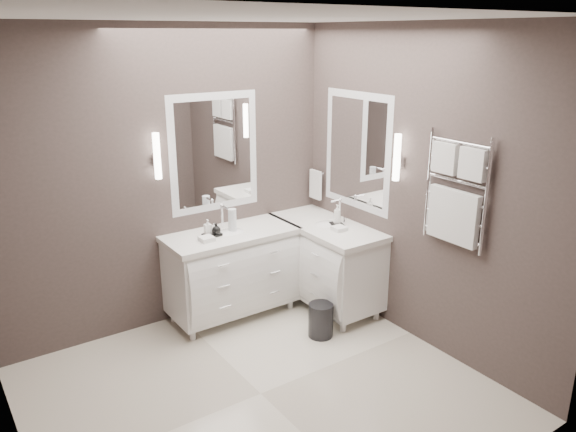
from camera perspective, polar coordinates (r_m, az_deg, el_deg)
floor at (r=4.47m, az=-2.79°, el=-17.63°), size 3.20×3.00×0.01m
ceiling at (r=3.63m, az=-3.48°, el=19.65°), size 3.20×3.00×0.01m
wall_back at (r=5.13m, az=-11.95°, el=3.57°), size 3.20×0.01×2.70m
wall_front at (r=2.77m, az=13.67°, el=-9.42°), size 3.20×0.01×2.70m
wall_left at (r=3.36m, az=-27.25°, el=-5.99°), size 0.01×3.00×2.70m
wall_right at (r=4.83m, az=13.34°, el=2.57°), size 0.01×3.00×2.70m
vanity_back at (r=5.35m, az=-5.72°, el=-5.30°), size 1.24×0.59×0.97m
vanity_right at (r=5.55m, az=3.87°, el=-4.37°), size 0.59×1.24×0.97m
mirror_back at (r=5.26m, az=-7.49°, el=6.39°), size 0.90×0.02×1.10m
mirror_right at (r=5.33m, az=7.02°, el=6.56°), size 0.02×0.90×1.10m
sconce_back at (r=4.96m, az=-13.15°, el=5.86°), size 0.06×0.06×0.40m
sconce_right at (r=4.87m, az=11.00°, el=5.77°), size 0.06×0.06×0.40m
towel_bar_corner at (r=5.82m, az=2.82°, el=3.27°), size 0.03×0.22×0.30m
towel_ladder at (r=4.54m, az=16.62°, el=1.83°), size 0.06×0.58×0.90m
waste_bin at (r=5.12m, az=3.35°, el=-10.51°), size 0.29×0.29×0.31m
amenity_tray_back at (r=5.14m, az=-7.72°, el=-1.89°), size 0.17×0.13×0.02m
amenity_tray_right at (r=5.38m, az=4.99°, el=-0.88°), size 0.15×0.17×0.02m
water_bottle at (r=5.19m, az=-5.67°, el=-0.46°), size 0.10×0.10×0.22m
soap_bottle_a at (r=5.12m, az=-8.16°, el=-1.07°), size 0.06×0.07×0.13m
soap_bottle_b at (r=5.10m, az=-7.30°, el=-1.26°), size 0.10×0.10×0.10m
soap_bottle_c at (r=5.34m, az=5.02°, el=0.18°), size 0.08×0.08×0.19m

